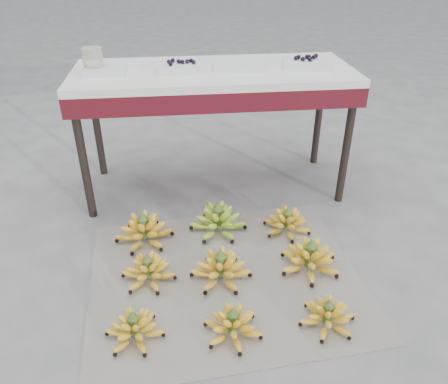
{
  "coord_description": "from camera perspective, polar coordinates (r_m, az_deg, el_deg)",
  "views": [
    {
      "loc": [
        -0.09,
        -1.48,
        1.4
      ],
      "look_at": [
        0.12,
        0.34,
        0.31
      ],
      "focal_mm": 35.0,
      "sensor_mm": 36.0,
      "label": 1
    }
  ],
  "objects": [
    {
      "name": "tray_far_left",
      "position": [
        2.5,
        -15.32,
        15.03
      ],
      "size": [
        0.23,
        0.17,
        0.04
      ],
      "color": "silver",
      "rests_on": "vendor_table"
    },
    {
      "name": "bunch_back_right",
      "position": [
        2.38,
        8.22,
        -3.98
      ],
      "size": [
        0.31,
        0.31,
        0.15
      ],
      "rotation": [
        0.0,
        0.0,
        0.25
      ],
      "color": "yellow",
      "rests_on": "newspaper_mat"
    },
    {
      "name": "bunch_back_center",
      "position": [
        2.35,
        -0.78,
        -3.83
      ],
      "size": [
        0.39,
        0.39,
        0.18
      ],
      "rotation": [
        0.0,
        0.0,
        -0.42
      ],
      "color": "olive",
      "rests_on": "newspaper_mat"
    },
    {
      "name": "tray_right",
      "position": [
        2.53,
        1.93,
        16.37
      ],
      "size": [
        0.29,
        0.23,
        0.04
      ],
      "color": "silver",
      "rests_on": "vendor_table"
    },
    {
      "name": "tray_left",
      "position": [
        2.48,
        -5.7,
        15.91
      ],
      "size": [
        0.25,
        0.18,
        0.06
      ],
      "color": "silver",
      "rests_on": "vendor_table"
    },
    {
      "name": "bunch_front_left",
      "position": [
        1.84,
        -11.64,
        -17.11
      ],
      "size": [
        0.3,
        0.3,
        0.14
      ],
      "rotation": [
        0.0,
        0.0,
        -0.36
      ],
      "color": "yellow",
      "rests_on": "newspaper_mat"
    },
    {
      "name": "bunch_mid_left",
      "position": [
        2.07,
        -9.85,
        -10.13
      ],
      "size": [
        0.31,
        0.31,
        0.15
      ],
      "rotation": [
        0.0,
        0.0,
        -0.26
      ],
      "color": "yellow",
      "rests_on": "newspaper_mat"
    },
    {
      "name": "bunch_mid_right",
      "position": [
        2.14,
        11.11,
        -8.55
      ],
      "size": [
        0.35,
        0.35,
        0.18
      ],
      "rotation": [
        0.0,
        0.0,
        0.25
      ],
      "color": "yellow",
      "rests_on": "newspaper_mat"
    },
    {
      "name": "bunch_front_center",
      "position": [
        1.82,
        1.14,
        -17.0
      ],
      "size": [
        0.31,
        0.31,
        0.14
      ],
      "rotation": [
        0.0,
        0.0,
        0.4
      ],
      "color": "yellow",
      "rests_on": "newspaper_mat"
    },
    {
      "name": "bunch_back_left",
      "position": [
        2.32,
        -10.39,
        -5.01
      ],
      "size": [
        0.32,
        0.32,
        0.18
      ],
      "rotation": [
        0.0,
        0.0,
        -0.11
      ],
      "color": "yellow",
      "rests_on": "newspaper_mat"
    },
    {
      "name": "newspaper_mat",
      "position": [
        2.1,
        0.18,
        -11.08
      ],
      "size": [
        1.32,
        1.14,
        0.01
      ],
      "primitive_type": "cube",
      "rotation": [
        0.0,
        0.0,
        0.07
      ],
      "color": "silver",
      "rests_on": "ground"
    },
    {
      "name": "tray_far_right",
      "position": [
        2.59,
        10.74,
        16.22
      ],
      "size": [
        0.29,
        0.24,
        0.07
      ],
      "color": "silver",
      "rests_on": "vendor_table"
    },
    {
      "name": "glass_jar",
      "position": [
        2.52,
        -16.75,
        16.13
      ],
      "size": [
        0.13,
        0.13,
        0.13
      ],
      "primitive_type": "cylinder",
      "rotation": [
        0.0,
        0.0,
        -0.3
      ],
      "color": "#E2F2C1",
      "rests_on": "vendor_table"
    },
    {
      "name": "ground",
      "position": [
        2.04,
        -2.28,
        -12.63
      ],
      "size": [
        60.0,
        60.0,
        0.0
      ],
      "primitive_type": "plane",
      "color": "#5F6062",
      "rests_on": "ground"
    },
    {
      "name": "bunch_mid_center",
      "position": [
        2.05,
        -0.42,
        -9.98
      ],
      "size": [
        0.34,
        0.34,
        0.17
      ],
      "rotation": [
        0.0,
        0.0,
        -0.24
      ],
      "color": "yellow",
      "rests_on": "newspaper_mat"
    },
    {
      "name": "vendor_table",
      "position": [
        2.55,
        -1.36,
        13.91
      ],
      "size": [
        1.56,
        0.63,
        0.75
      ],
      "color": "black",
      "rests_on": "ground"
    },
    {
      "name": "bunch_front_right",
      "position": [
        1.9,
        13.38,
        -15.45
      ],
      "size": [
        0.27,
        0.27,
        0.14
      ],
      "rotation": [
        0.0,
        0.0,
        -0.2
      ],
      "color": "yellow",
      "rests_on": "newspaper_mat"
    }
  ]
}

